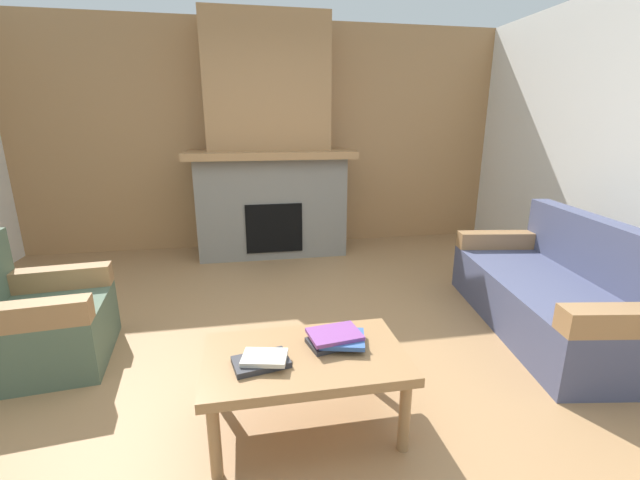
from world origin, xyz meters
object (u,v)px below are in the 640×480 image
at_px(fireplace, 270,156).
at_px(couch, 556,293).
at_px(armchair, 33,322).
at_px(coffee_table, 305,363).

relative_size(fireplace, couch, 1.41).
bearing_deg(couch, fireplace, 129.39).
xyz_separation_m(fireplace, armchair, (-1.70, -2.24, -0.87)).
bearing_deg(coffee_table, couch, 19.64).
height_order(couch, armchair, same).
relative_size(couch, coffee_table, 1.91).
bearing_deg(armchair, coffee_table, -29.11).
bearing_deg(fireplace, coffee_table, -91.03).
relative_size(armchair, coffee_table, 0.85).
xyz_separation_m(couch, armchair, (-3.68, 0.18, 0.01)).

